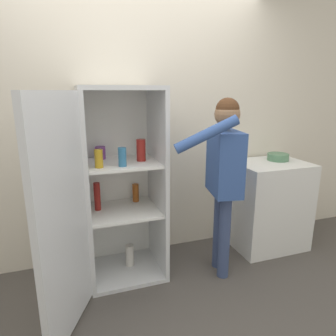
% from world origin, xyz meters
% --- Properties ---
extents(ground_plane, '(12.00, 12.00, 0.00)m').
position_xyz_m(ground_plane, '(0.00, 0.00, 0.00)').
color(ground_plane, '#4C4742').
extents(wall_back, '(7.00, 0.06, 2.55)m').
position_xyz_m(wall_back, '(0.00, 0.98, 1.27)').
color(wall_back, beige).
rests_on(wall_back, ground_plane).
extents(refrigerator, '(0.97, 1.18, 1.65)m').
position_xyz_m(refrigerator, '(-0.31, 0.55, 0.82)').
color(refrigerator, silver).
rests_on(refrigerator, ground_plane).
extents(person, '(0.66, 0.52, 1.56)m').
position_xyz_m(person, '(0.62, 0.36, 1.00)').
color(person, '#384770').
rests_on(person, ground_plane).
extents(counter, '(0.73, 0.57, 0.91)m').
position_xyz_m(counter, '(1.33, 0.64, 0.45)').
color(counter, white).
rests_on(counter, ground_plane).
extents(bowl, '(0.21, 0.21, 0.07)m').
position_xyz_m(bowl, '(1.45, 0.70, 0.94)').
color(bowl, '#517F5B').
rests_on(bowl, counter).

